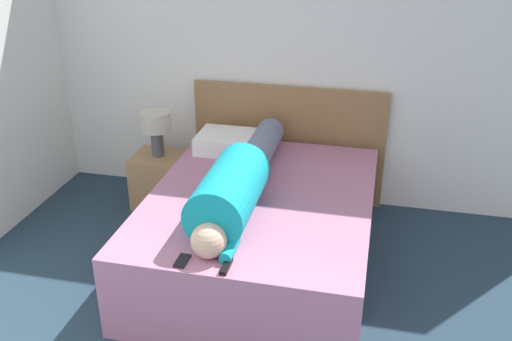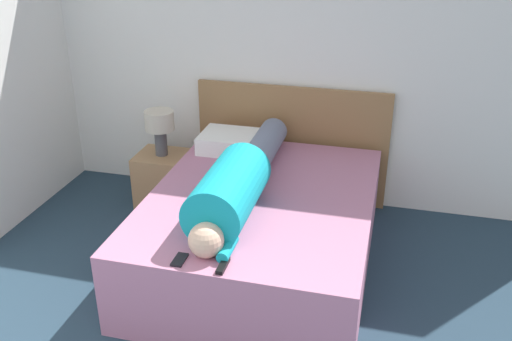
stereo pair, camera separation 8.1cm
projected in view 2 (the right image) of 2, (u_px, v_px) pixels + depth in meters
wall_back at (283, 48)px, 4.58m from camera, size 5.07×0.06×2.60m
bed at (261, 230)px, 4.00m from camera, size 1.50×1.95×0.56m
headboard at (291, 144)px, 4.83m from camera, size 1.62×0.04×1.01m
nightstand at (164, 179)px, 4.86m from camera, size 0.42×0.38×0.45m
table_lamp at (160, 125)px, 4.65m from camera, size 0.24×0.24×0.38m
person_lying at (238, 182)px, 3.71m from camera, size 0.36×1.82×0.36m
pillow_near_headboard at (237, 142)px, 4.54m from camera, size 0.58×0.38×0.14m
tv_remote at (223, 266)px, 3.10m from camera, size 0.04×0.15×0.02m
cell_phone at (180, 260)px, 3.16m from camera, size 0.06×0.13×0.01m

